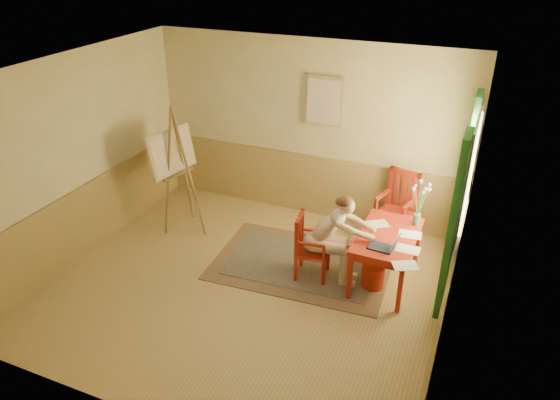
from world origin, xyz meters
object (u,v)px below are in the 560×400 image
at_px(chair_left, 309,247).
at_px(chair_back, 397,208).
at_px(laptop, 385,246).
at_px(figure, 332,235).
at_px(table, 387,240).
at_px(easel, 174,157).

relative_size(chair_left, chair_back, 0.82).
xyz_separation_m(chair_back, laptop, (0.13, -1.42, 0.22)).
bearing_deg(laptop, figure, 170.62).
relative_size(chair_back, laptop, 2.94).
bearing_deg(table, figure, -160.70).
xyz_separation_m(figure, easel, (-2.62, 0.46, 0.47)).
distance_m(table, easel, 3.34).
distance_m(figure, easel, 2.70).
distance_m(table, figure, 0.71).
bearing_deg(figure, table, 19.30).
relative_size(table, chair_left, 1.34).
xyz_separation_m(figure, laptop, (0.71, -0.12, 0.07)).
xyz_separation_m(chair_left, easel, (-2.33, 0.49, 0.71)).
xyz_separation_m(chair_left, chair_back, (0.87, 1.33, 0.10)).
bearing_deg(table, laptop, -83.06).
bearing_deg(easel, figure, -9.89).
bearing_deg(laptop, table, 96.94).
bearing_deg(table, chair_back, 94.58).
bearing_deg(chair_back, figure, -114.10).
relative_size(laptop, easel, 0.19).
bearing_deg(laptop, chair_left, 175.12).
distance_m(laptop, easel, 3.40).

